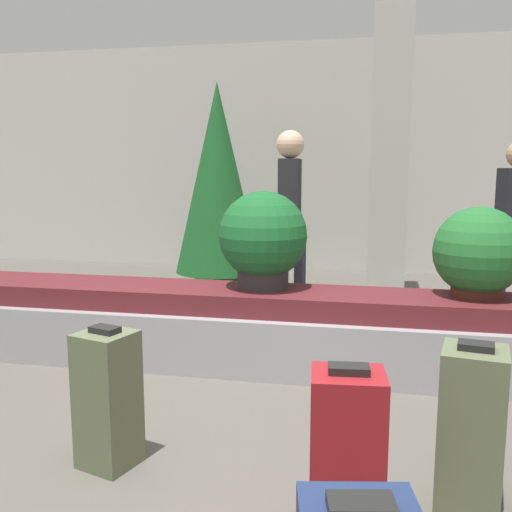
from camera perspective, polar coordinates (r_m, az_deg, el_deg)
The scene contains 11 objects.
ground_plane at distance 2.98m, azimuth -6.65°, elevation -20.79°, with size 18.00×18.00×0.00m, color #59544C.
back_wall at distance 8.23m, azimuth 5.94°, elevation 9.72°, with size 18.00×0.06×3.20m.
carousel at distance 4.30m, azimuth 0.00°, elevation -7.31°, with size 6.92×0.73×0.58m.
pillar at distance 6.63m, azimuth 13.18°, elevation 9.74°, with size 0.42×0.42×3.20m.
suitcase_4 at distance 2.73m, azimuth 20.70°, elevation -15.83°, with size 0.31×0.32×0.74m.
suitcase_5 at distance 2.33m, azimuth 9.03°, elevation -19.71°, with size 0.30×0.27×0.75m.
suitcase_6 at distance 2.99m, azimuth -14.61°, elevation -13.66°, with size 0.31×0.31×0.71m.
potted_plant_0 at distance 4.25m, azimuth 21.35°, elevation 0.22°, with size 0.62×0.62×0.63m.
potted_plant_1 at distance 4.23m, azimuth 0.71°, elevation 1.69°, with size 0.66×0.66×0.72m.
traveler_1 at distance 5.23m, azimuth 3.39°, elevation 4.69°, with size 0.31×0.32×1.80m.
decorated_tree at distance 7.07m, azimuth -3.84°, elevation 7.72°, with size 1.07×1.07×2.49m.
Camera 1 is at (0.84, -2.45, 1.47)m, focal length 40.00 mm.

